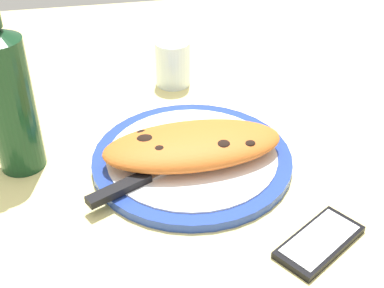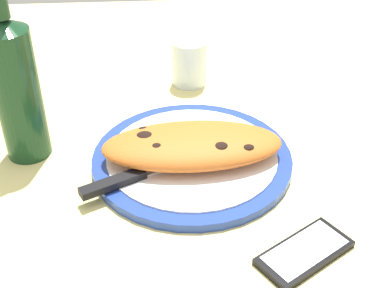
% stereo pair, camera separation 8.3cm
% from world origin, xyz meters
% --- Properties ---
extents(ground_plane, '(1.50, 1.50, 0.03)m').
position_xyz_m(ground_plane, '(0.00, 0.00, -0.01)').
color(ground_plane, '#E5D684').
extents(plate, '(0.32, 0.32, 0.02)m').
position_xyz_m(plate, '(0.00, 0.00, 0.01)').
color(plate, '#233D99').
rests_on(plate, ground_plane).
extents(calzone, '(0.29, 0.13, 0.04)m').
position_xyz_m(calzone, '(-0.00, 0.01, 0.04)').
color(calzone, '#C16023').
rests_on(calzone, plate).
extents(fork, '(0.16, 0.02, 0.00)m').
position_xyz_m(fork, '(0.01, -0.07, 0.02)').
color(fork, silver).
rests_on(fork, plate).
extents(knife, '(0.21, 0.12, 0.01)m').
position_xyz_m(knife, '(0.10, 0.06, 0.02)').
color(knife, silver).
rests_on(knife, plate).
extents(smartphone, '(0.14, 0.12, 0.01)m').
position_xyz_m(smartphone, '(-0.13, 0.21, 0.01)').
color(smartphone, black).
rests_on(smartphone, ground_plane).
extents(water_glass, '(0.07, 0.07, 0.09)m').
position_xyz_m(water_glass, '(-0.01, -0.27, 0.04)').
color(water_glass, silver).
rests_on(water_glass, ground_plane).
extents(wine_bottle, '(0.07, 0.07, 0.31)m').
position_xyz_m(wine_bottle, '(0.27, -0.05, 0.12)').
color(wine_bottle, '#14381E').
rests_on(wine_bottle, ground_plane).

